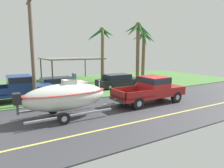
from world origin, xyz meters
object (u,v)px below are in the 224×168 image
Objects in this scene: palm_tree_mid at (102,41)px; pickup_truck_towing at (153,88)px; parked_sedan_far at (118,81)px; boat_on_trailer at (65,97)px; utility_pole at (32,48)px; palm_tree_near_left at (144,45)px; parked_sedan_near at (59,85)px; parked_pickup_background at (19,87)px; palm_tree_near_right at (138,38)px; carport_awning at (71,59)px.

pickup_truck_towing is at bearing -97.32° from palm_tree_mid.
parked_sedan_far is 0.72× the size of palm_tree_mid.
boat_on_trailer is 4.58m from utility_pole.
palm_tree_near_left is 0.83× the size of utility_pole.
pickup_truck_towing is 8.32m from parked_sedan_near.
palm_tree_mid is at bearing 26.74° from parked_pickup_background.
parked_sedan_far is (1.11, 6.27, -0.37)m from pickup_truck_towing.
utility_pole is at bearing -143.17° from palm_tree_mid.
parked_pickup_background is 9.25m from parked_sedan_far.
pickup_truck_towing is 1.21× the size of parked_sedan_far.
parked_pickup_background is at bearing -169.80° from palm_tree_near_right.
parked_sedan_far is 0.69× the size of carport_awning.
carport_awning is at bearing 68.95° from boat_on_trailer.
palm_tree_mid is at bearing 87.27° from parked_sedan_far.
palm_tree_mid is (1.29, 10.06, 3.71)m from pickup_truck_towing.
parked_pickup_background reaches higher than pickup_truck_towing.
palm_tree_near_right is (5.83, -5.51, 2.37)m from carport_awning.
palm_tree_near_right reaches higher than boat_on_trailer.
palm_tree_mid reaches higher than parked_sedan_near.
parked_sedan_far is 7.54m from carport_awning.
parked_pickup_background is at bearing -174.24° from parked_sedan_far.
carport_awning reaches higher than parked_sedan_near.
boat_on_trailer is at bearing -75.23° from utility_pole.
parked_pickup_background is 10.42m from carport_awning.
boat_on_trailer is 16.23m from palm_tree_near_left.
carport_awning is at bearing 61.70° from parked_sedan_near.
palm_tree_near_left is at bearing 35.37° from palm_tree_near_right.
palm_tree_near_left reaches higher than boat_on_trailer.
parked_sedan_far is 9.40m from utility_pole.
palm_tree_near_left is at bearing 35.03° from boat_on_trailer.
palm_tree_mid reaches higher than boat_on_trailer.
palm_tree_mid reaches higher than parked_sedan_far.
parked_sedan_far is at bearing -152.64° from palm_tree_near_left.
boat_on_trailer is at bearing 180.00° from pickup_truck_towing.
parked_pickup_background is 3.72m from parked_sedan_near.
carport_awning reaches higher than pickup_truck_towing.
parked_sedan_far is at bearing -70.33° from carport_awning.
pickup_truck_towing is at bearing -120.57° from palm_tree_near_right.
parked_sedan_far is (7.49, 6.27, -0.52)m from boat_on_trailer.
boat_on_trailer is at bearing -144.97° from palm_tree_near_left.
parked_sedan_far is 0.73× the size of palm_tree_near_left.
palm_tree_near_left is at bearing 14.43° from parked_pickup_background.
boat_on_trailer is 13.15m from palm_tree_mid.
palm_tree_mid is (0.18, 3.80, 4.08)m from parked_sedan_far.
utility_pole is at bearing -122.25° from carport_awning.
parked_pickup_background is 0.81× the size of palm_tree_near_right.
utility_pole is (0.75, -1.73, 2.80)m from parked_pickup_background.
boat_on_trailer is 7.07m from parked_sedan_near.
pickup_truck_towing is 9.69m from parked_pickup_background.
palm_tree_near_right is (3.38, 1.33, 4.39)m from parked_sedan_far.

